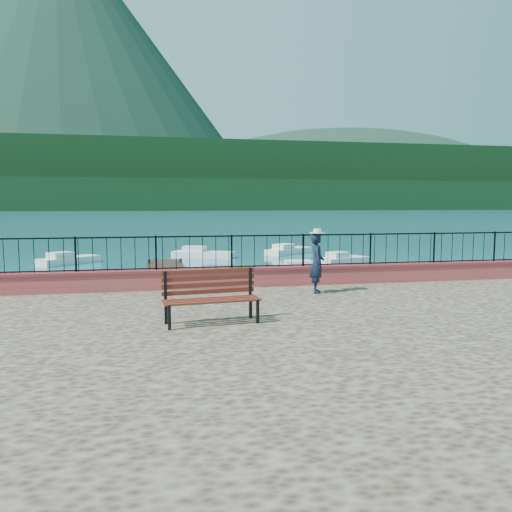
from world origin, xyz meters
name	(u,v)px	position (x,y,z in m)	size (l,w,h in m)	color
ground	(269,364)	(0.00, 0.00, 0.00)	(2000.00, 2000.00, 0.00)	#19596B
promenade	(391,481)	(0.00, -6.00, 0.60)	(30.00, 20.00, 1.20)	#332821
parapet	(242,277)	(0.00, 3.70, 1.49)	(28.00, 0.46, 0.58)	#B54441
railing	(242,252)	(0.00, 3.70, 2.25)	(27.00, 0.05, 0.95)	black
dock	(168,282)	(-2.00, 12.00, 0.15)	(2.00, 16.00, 0.30)	#2D231C
far_forest	(158,195)	(0.00, 300.00, 9.00)	(900.00, 60.00, 18.00)	black
foothills	(157,179)	(0.00, 360.00, 22.00)	(900.00, 120.00, 44.00)	black
volcano	(60,61)	(-120.00, 700.00, 190.00)	(560.00, 560.00, 380.00)	#142D23
companion_hill	(343,207)	(220.00, 560.00, 0.00)	(448.00, 384.00, 180.00)	#142D23
park_bench	(211,308)	(-1.40, -0.70, 1.52)	(2.04, 0.86, 1.10)	black
person	(317,263)	(1.88, 2.30, 2.03)	(0.61, 0.40, 1.67)	black
hat	(317,231)	(1.88, 2.30, 2.93)	(0.44, 0.44, 0.12)	silver
boat_1	(309,268)	(5.26, 13.64, 0.40)	(3.82, 1.30, 0.80)	silver
boat_2	(344,258)	(8.80, 17.87, 0.40)	(3.24, 1.30, 0.80)	silver
boat_3	(69,258)	(-7.75, 21.28, 0.40)	(3.74, 1.30, 0.80)	silver
boat_4	(203,252)	(0.72, 23.39, 0.40)	(4.22, 1.30, 0.80)	silver
boat_5	(289,248)	(7.16, 24.66, 0.40)	(4.18, 1.30, 0.80)	silver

